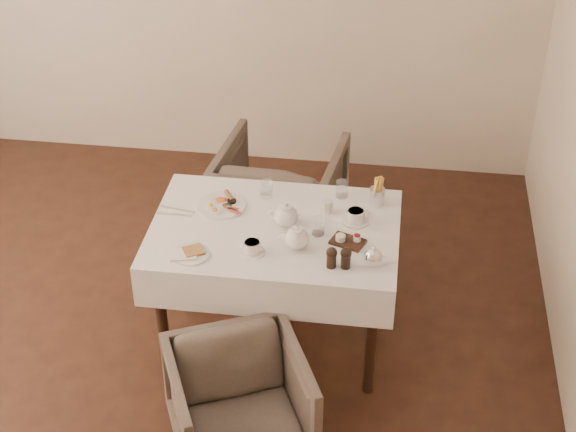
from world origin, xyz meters
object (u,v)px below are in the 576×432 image
(table, at_px, (275,245))
(teapot_centre, at_px, (286,214))
(armchair_far, at_px, (280,196))
(armchair_near, at_px, (240,406))
(breakfast_plate, at_px, (222,205))

(table, bearing_deg, teapot_centre, 21.73)
(table, xyz_separation_m, armchair_far, (-0.11, 0.92, -0.29))
(armchair_far, xyz_separation_m, teapot_centre, (0.16, -0.89, 0.48))
(armchair_near, xyz_separation_m, armchair_far, (-0.06, 1.73, 0.05))
(table, bearing_deg, armchair_near, -93.35)
(armchair_far, height_order, breakfast_plate, breakfast_plate)
(table, relative_size, armchair_far, 1.69)
(table, relative_size, teapot_centre, 7.35)
(armchair_near, bearing_deg, teapot_centre, 58.52)
(table, bearing_deg, armchair_far, 96.67)
(breakfast_plate, height_order, teapot_centre, teapot_centre)
(armchair_near, xyz_separation_m, teapot_centre, (0.10, 0.84, 0.53))
(table, xyz_separation_m, armchair_near, (-0.05, -0.81, -0.35))
(table, relative_size, armchair_near, 2.01)
(teapot_centre, bearing_deg, table, -156.21)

